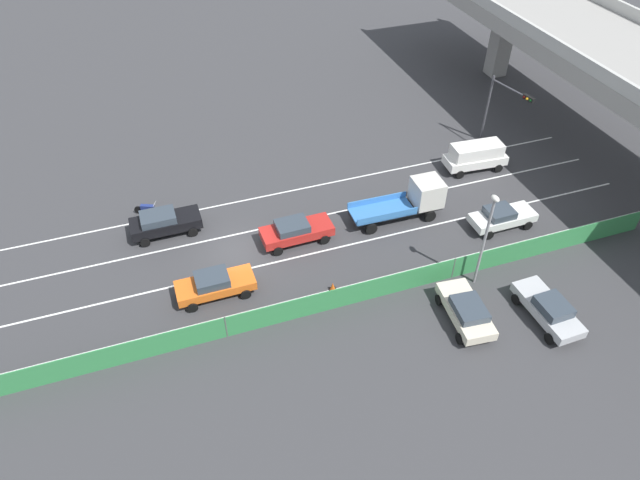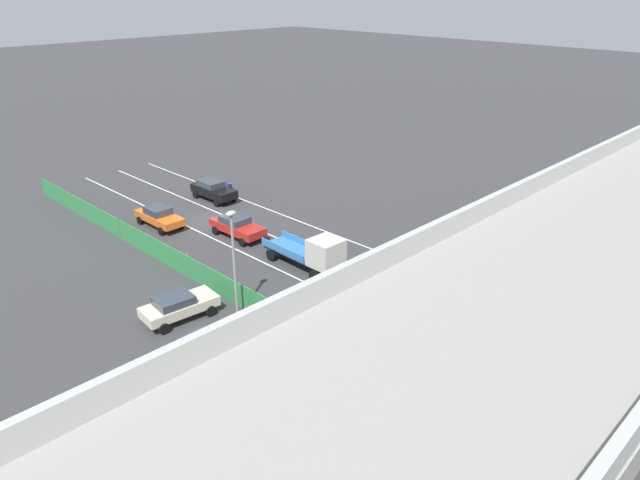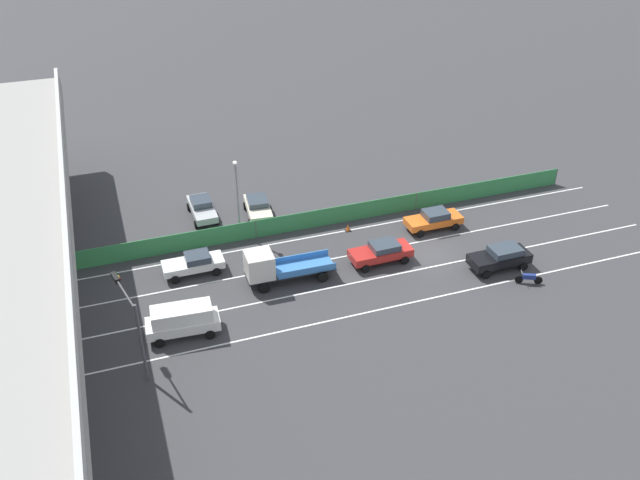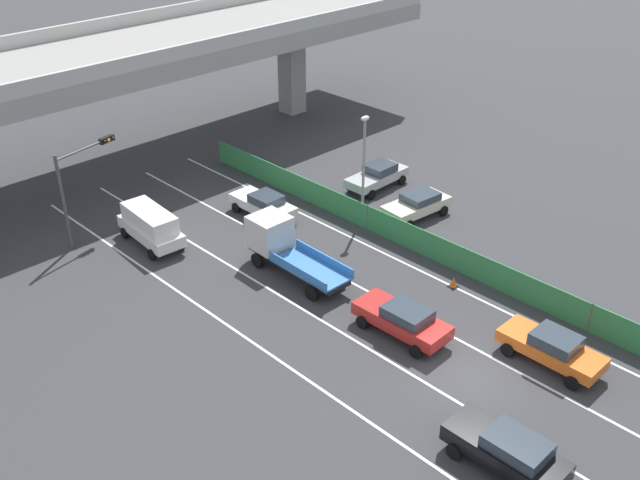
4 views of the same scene
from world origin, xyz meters
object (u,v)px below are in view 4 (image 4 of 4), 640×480
at_px(car_sedan_black, 508,450).
at_px(traffic_cone, 454,282).
at_px(street_lamp, 364,157).
at_px(car_sedan_red, 403,319).
at_px(traffic_light, 81,174).
at_px(car_taxi_orange, 552,347).
at_px(car_hatchback_white, 264,204).
at_px(car_van_white, 150,225).
at_px(parked_wagon_silver, 378,175).
at_px(parked_sedan_cream, 417,204).
at_px(flatbed_truck_blue, 282,245).

height_order(car_sedan_black, traffic_cone, car_sedan_black).
bearing_deg(street_lamp, car_sedan_black, -122.20).
xyz_separation_m(car_sedan_red, traffic_cone, (4.98, 0.74, -0.61)).
bearing_deg(traffic_light, street_lamp, -36.18).
bearing_deg(traffic_cone, car_taxi_orange, -106.24).
xyz_separation_m(car_hatchback_white, car_sedan_black, (-6.73, -21.44, 0.09)).
distance_m(car_sedan_black, traffic_light, 26.69).
bearing_deg(car_sedan_black, traffic_cone, 45.41).
relative_size(car_van_white, parked_wagon_silver, 1.05).
bearing_deg(parked_sedan_cream, car_taxi_orange, -117.22).
height_order(parked_sedan_cream, traffic_cone, parked_sedan_cream).
bearing_deg(car_sedan_black, parked_sedan_cream, 48.37).
height_order(flatbed_truck_blue, parked_wagon_silver, flatbed_truck_blue).
bearing_deg(car_sedan_red, car_taxi_orange, -62.89).
relative_size(car_taxi_orange, flatbed_truck_blue, 0.72).
height_order(parked_sedan_cream, traffic_light, traffic_light).
height_order(car_van_white, car_sedan_red, car_van_white).
bearing_deg(car_taxi_orange, car_van_white, 107.12).
bearing_deg(traffic_light, car_van_white, -55.60).
relative_size(flatbed_truck_blue, parked_sedan_cream, 1.43).
height_order(car_sedan_red, street_lamp, street_lamp).
relative_size(car_sedan_red, parked_sedan_cream, 1.06).
distance_m(traffic_light, street_lamp, 15.84).
relative_size(street_lamp, traffic_cone, 10.93).
distance_m(car_hatchback_white, car_sedan_red, 13.83).
bearing_deg(parked_wagon_silver, car_sedan_black, -127.18).
relative_size(car_hatchback_white, car_van_white, 0.92).
bearing_deg(car_hatchback_white, flatbed_truck_blue, -121.16).
relative_size(car_taxi_orange, traffic_light, 0.82).
relative_size(parked_sedan_cream, street_lamp, 0.69).
distance_m(car_van_white, car_sedan_black, 23.38).
height_order(car_taxi_orange, flatbed_truck_blue, flatbed_truck_blue).
xyz_separation_m(parked_sedan_cream, traffic_cone, (-4.69, -6.23, -0.59)).
distance_m(car_sedan_red, flatbed_truck_blue, 8.38).
bearing_deg(flatbed_truck_blue, parked_sedan_cream, -8.29).
height_order(car_hatchback_white, traffic_light, traffic_light).
relative_size(car_sedan_red, traffic_cone, 7.92).
bearing_deg(traffic_light, parked_wagon_silver, -22.94).
relative_size(car_van_white, flatbed_truck_blue, 0.75).
bearing_deg(car_sedan_black, traffic_light, 94.38).
distance_m(car_taxi_orange, traffic_light, 26.07).
distance_m(car_sedan_red, car_taxi_orange, 6.66).
xyz_separation_m(car_taxi_orange, parked_sedan_cream, (6.63, 12.89, -0.01)).
bearing_deg(car_van_white, parked_sedan_cream, -32.60).
xyz_separation_m(traffic_light, traffic_cone, (10.61, -17.73, -3.72)).
relative_size(parked_wagon_silver, traffic_light, 0.81).
height_order(car_hatchback_white, traffic_cone, car_hatchback_white).
bearing_deg(parked_sedan_cream, traffic_light, 143.06).
height_order(flatbed_truck_blue, traffic_cone, flatbed_truck_blue).
xyz_separation_m(car_taxi_orange, traffic_cone, (1.94, 6.67, -0.60)).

